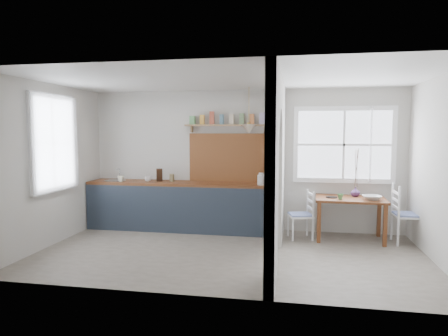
% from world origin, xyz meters
% --- Properties ---
extents(floor, '(5.80, 3.20, 0.01)m').
position_xyz_m(floor, '(0.00, 0.00, 0.00)').
color(floor, gray).
rests_on(floor, ground).
extents(ceiling, '(5.80, 3.20, 0.01)m').
position_xyz_m(ceiling, '(0.00, 0.00, 2.60)').
color(ceiling, beige).
rests_on(ceiling, walls).
extents(walls, '(5.81, 3.21, 2.60)m').
position_xyz_m(walls, '(0.00, 0.00, 1.30)').
color(walls, beige).
rests_on(walls, floor).
extents(partition, '(0.12, 3.20, 2.60)m').
position_xyz_m(partition, '(0.70, 0.06, 1.45)').
color(partition, beige).
rests_on(partition, floor).
extents(kitchen_window, '(0.10, 1.16, 1.50)m').
position_xyz_m(kitchen_window, '(-2.87, 0.00, 1.65)').
color(kitchen_window, white).
rests_on(kitchen_window, walls).
extents(nook_window, '(1.76, 0.10, 1.30)m').
position_xyz_m(nook_window, '(1.80, 1.56, 1.60)').
color(nook_window, white).
rests_on(nook_window, walls).
extents(counter, '(3.50, 0.60, 0.90)m').
position_xyz_m(counter, '(-1.13, 1.33, 0.46)').
color(counter, brown).
rests_on(counter, floor).
extents(sink, '(0.40, 0.40, 0.02)m').
position_xyz_m(sink, '(-2.43, 1.30, 0.89)').
color(sink, '#B8B8B8').
rests_on(sink, counter).
extents(backsplash, '(1.65, 0.03, 0.90)m').
position_xyz_m(backsplash, '(-0.20, 1.58, 1.35)').
color(backsplash, '#95572F').
rests_on(backsplash, walls).
extents(shelf, '(1.75, 0.20, 0.21)m').
position_xyz_m(shelf, '(-0.20, 1.49, 2.01)').
color(shelf, '#A17448').
rests_on(shelf, walls).
extents(pendant_lamp, '(0.26, 0.26, 0.16)m').
position_xyz_m(pendant_lamp, '(0.15, 1.15, 1.88)').
color(pendant_lamp, beige).
rests_on(pendant_lamp, ceiling).
extents(utensil_rail, '(0.02, 0.50, 0.02)m').
position_xyz_m(utensil_rail, '(0.61, 0.90, 1.45)').
color(utensil_rail, '#B8B8B8').
rests_on(utensil_rail, partition).
extents(dining_table, '(1.18, 0.82, 0.72)m').
position_xyz_m(dining_table, '(1.89, 1.15, 0.36)').
color(dining_table, brown).
rests_on(dining_table, floor).
extents(chair_left, '(0.46, 0.46, 0.83)m').
position_xyz_m(chair_left, '(1.06, 1.07, 0.42)').
color(chair_left, white).
rests_on(chair_left, floor).
extents(chair_right, '(0.45, 0.45, 0.97)m').
position_xyz_m(chair_right, '(2.79, 1.06, 0.49)').
color(chair_right, white).
rests_on(chair_right, floor).
extents(kettle, '(0.21, 0.19, 0.21)m').
position_xyz_m(kettle, '(0.37, 1.17, 1.00)').
color(kettle, silver).
rests_on(kettle, counter).
extents(mug_a, '(0.15, 0.15, 0.11)m').
position_xyz_m(mug_a, '(-2.25, 1.14, 0.95)').
color(mug_a, white).
rests_on(mug_a, counter).
extents(mug_b, '(0.15, 0.15, 0.09)m').
position_xyz_m(mug_b, '(-1.77, 1.29, 0.95)').
color(mug_b, white).
rests_on(mug_b, counter).
extents(knife_block, '(0.16, 0.18, 0.23)m').
position_xyz_m(knife_block, '(-1.57, 1.36, 1.02)').
color(knife_block, '#3D2513').
rests_on(knife_block, counter).
extents(jar, '(0.10, 0.10, 0.15)m').
position_xyz_m(jar, '(-1.31, 1.30, 0.97)').
color(jar, brown).
rests_on(jar, counter).
extents(towel_magenta, '(0.02, 0.03, 0.61)m').
position_xyz_m(towel_magenta, '(0.58, 0.98, 0.28)').
color(towel_magenta, '#D63381').
rests_on(towel_magenta, counter).
extents(towel_orange, '(0.02, 0.03, 0.54)m').
position_xyz_m(towel_orange, '(0.58, 0.94, 0.25)').
color(towel_orange, orange).
rests_on(towel_orange, counter).
extents(bowl, '(0.33, 0.33, 0.07)m').
position_xyz_m(bowl, '(2.20, 1.00, 0.75)').
color(bowl, silver).
rests_on(bowl, dining_table).
extents(table_cup, '(0.12, 0.12, 0.09)m').
position_xyz_m(table_cup, '(1.70, 0.97, 0.76)').
color(table_cup, '#539350').
rests_on(table_cup, dining_table).
extents(plate, '(0.25, 0.25, 0.02)m').
position_xyz_m(plate, '(1.57, 1.12, 0.72)').
color(plate, black).
rests_on(plate, dining_table).
extents(vase, '(0.16, 0.16, 0.16)m').
position_xyz_m(vase, '(1.98, 1.31, 0.80)').
color(vase, '#4C2D60').
rests_on(vase, dining_table).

